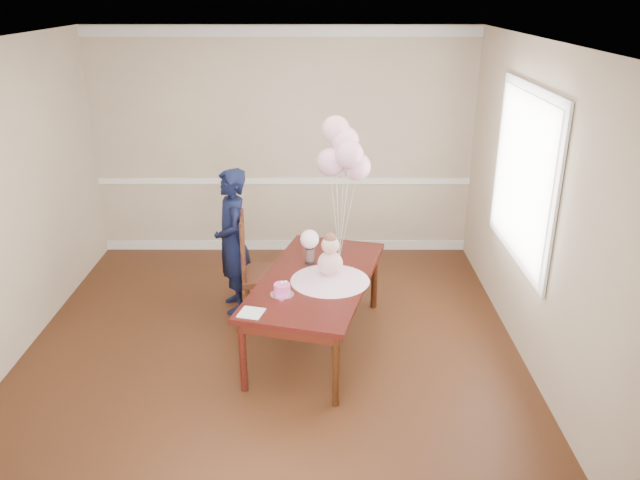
# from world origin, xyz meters

# --- Properties ---
(floor) EXTENTS (4.50, 5.00, 0.00)m
(floor) POSITION_xyz_m (0.00, 0.00, 0.00)
(floor) COLOR black
(floor) RESTS_ON ground
(ceiling) EXTENTS (4.50, 5.00, 0.02)m
(ceiling) POSITION_xyz_m (0.00, 0.00, 2.70)
(ceiling) COLOR white
(ceiling) RESTS_ON wall_back
(wall_back) EXTENTS (4.50, 0.02, 2.70)m
(wall_back) POSITION_xyz_m (0.00, 2.50, 1.35)
(wall_back) COLOR tan
(wall_back) RESTS_ON floor
(wall_front) EXTENTS (4.50, 0.02, 2.70)m
(wall_front) POSITION_xyz_m (0.00, -2.50, 1.35)
(wall_front) COLOR tan
(wall_front) RESTS_ON floor
(wall_right) EXTENTS (0.02, 5.00, 2.70)m
(wall_right) POSITION_xyz_m (2.25, 0.00, 1.35)
(wall_right) COLOR tan
(wall_right) RESTS_ON floor
(chair_rail_trim) EXTENTS (4.50, 0.02, 0.07)m
(chair_rail_trim) POSITION_xyz_m (0.00, 2.49, 0.90)
(chair_rail_trim) COLOR white
(chair_rail_trim) RESTS_ON wall_back
(crown_molding) EXTENTS (4.50, 0.02, 0.12)m
(crown_molding) POSITION_xyz_m (0.00, 2.49, 2.63)
(crown_molding) COLOR silver
(crown_molding) RESTS_ON wall_back
(baseboard_trim) EXTENTS (4.50, 0.02, 0.12)m
(baseboard_trim) POSITION_xyz_m (0.00, 2.49, 0.06)
(baseboard_trim) COLOR silver
(baseboard_trim) RESTS_ON floor
(window_frame) EXTENTS (0.02, 1.66, 1.56)m
(window_frame) POSITION_xyz_m (2.23, 0.50, 1.55)
(window_frame) COLOR white
(window_frame) RESTS_ON wall_right
(window_blinds) EXTENTS (0.01, 1.50, 1.40)m
(window_blinds) POSITION_xyz_m (2.21, 0.50, 1.55)
(window_blinds) COLOR silver
(window_blinds) RESTS_ON wall_right
(dining_table_top) EXTENTS (1.36, 2.01, 0.05)m
(dining_table_top) POSITION_xyz_m (0.41, 0.24, 0.67)
(dining_table_top) COLOR black
(dining_table_top) RESTS_ON table_leg_fl
(table_apron) EXTENTS (1.24, 1.90, 0.09)m
(table_apron) POSITION_xyz_m (0.41, 0.24, 0.60)
(table_apron) COLOR black
(table_apron) RESTS_ON table_leg_fl
(table_leg_fl) EXTENTS (0.08, 0.08, 0.64)m
(table_leg_fl) POSITION_xyz_m (-0.18, -0.48, 0.32)
(table_leg_fl) COLOR black
(table_leg_fl) RESTS_ON floor
(table_leg_fr) EXTENTS (0.08, 0.08, 0.64)m
(table_leg_fr) POSITION_xyz_m (0.56, -0.67, 0.32)
(table_leg_fr) COLOR black
(table_leg_fr) RESTS_ON floor
(table_leg_bl) EXTENTS (0.08, 0.08, 0.64)m
(table_leg_bl) POSITION_xyz_m (0.25, 1.16, 0.32)
(table_leg_bl) COLOR black
(table_leg_bl) RESTS_ON floor
(table_leg_br) EXTENTS (0.08, 0.08, 0.64)m
(table_leg_br) POSITION_xyz_m (0.99, 0.96, 0.32)
(table_leg_br) COLOR black
(table_leg_br) RESTS_ON floor
(baby_skirt) EXTENTS (0.85, 0.85, 0.09)m
(baby_skirt) POSITION_xyz_m (0.53, 0.16, 0.73)
(baby_skirt) COLOR #E1A6C6
(baby_skirt) RESTS_ON dining_table_top
(baby_torso) EXTENTS (0.22, 0.22, 0.22)m
(baby_torso) POSITION_xyz_m (0.53, 0.16, 0.85)
(baby_torso) COLOR pink
(baby_torso) RESTS_ON baby_skirt
(baby_head) EXTENTS (0.16, 0.16, 0.16)m
(baby_head) POSITION_xyz_m (0.53, 0.16, 1.03)
(baby_head) COLOR #DDAD98
(baby_head) RESTS_ON baby_torso
(baby_hair) EXTENTS (0.11, 0.11, 0.11)m
(baby_hair) POSITION_xyz_m (0.53, 0.16, 1.08)
(baby_hair) COLOR brown
(baby_hair) RESTS_ON baby_head
(cake_platter) EXTENTS (0.25, 0.25, 0.01)m
(cake_platter) POSITION_xyz_m (0.12, -0.11, 0.69)
(cake_platter) COLOR silver
(cake_platter) RESTS_ON dining_table_top
(birthday_cake) EXTENTS (0.17, 0.17, 0.09)m
(birthday_cake) POSITION_xyz_m (0.12, -0.11, 0.74)
(birthday_cake) COLOR #D54390
(birthday_cake) RESTS_ON cake_platter
(cake_flower_a) EXTENTS (0.03, 0.03, 0.03)m
(cake_flower_a) POSITION_xyz_m (0.12, -0.11, 0.80)
(cake_flower_a) COLOR white
(cake_flower_a) RESTS_ON birthday_cake
(cake_flower_b) EXTENTS (0.03, 0.03, 0.03)m
(cake_flower_b) POSITION_xyz_m (0.15, -0.10, 0.80)
(cake_flower_b) COLOR silver
(cake_flower_b) RESTS_ON birthday_cake
(rose_vase_near) EXTENTS (0.11, 0.11, 0.15)m
(rose_vase_near) POSITION_xyz_m (0.34, 0.54, 0.76)
(rose_vase_near) COLOR silver
(rose_vase_near) RESTS_ON dining_table_top
(roses_near) EXTENTS (0.17, 0.17, 0.17)m
(roses_near) POSITION_xyz_m (0.34, 0.54, 0.93)
(roses_near) COLOR white
(roses_near) RESTS_ON rose_vase_near
(napkin) EXTENTS (0.22, 0.22, 0.01)m
(napkin) POSITION_xyz_m (-0.10, -0.43, 0.69)
(napkin) COLOR silver
(napkin) RESTS_ON dining_table_top
(balloon_weight) EXTENTS (0.04, 0.04, 0.02)m
(balloon_weight) POSITION_xyz_m (0.62, 0.71, 0.70)
(balloon_weight) COLOR white
(balloon_weight) RESTS_ON dining_table_top
(balloon_a) EXTENTS (0.26, 0.26, 0.26)m
(balloon_a) POSITION_xyz_m (0.53, 0.73, 1.61)
(balloon_a) COLOR #EEA9CC
(balloon_a) RESTS_ON balloon_ribbon_a
(balloon_b) EXTENTS (0.26, 0.26, 0.26)m
(balloon_b) POSITION_xyz_m (0.70, 0.64, 1.70)
(balloon_b) COLOR #F1ABCF
(balloon_b) RESTS_ON balloon_ribbon_b
(balloon_c) EXTENTS (0.26, 0.26, 0.26)m
(balloon_c) POSITION_xyz_m (0.66, 0.79, 1.79)
(balloon_c) COLOR #FEB4D8
(balloon_c) RESTS_ON balloon_ribbon_c
(balloon_d) EXTENTS (0.26, 0.26, 0.26)m
(balloon_d) POSITION_xyz_m (0.58, 0.83, 1.88)
(balloon_d) COLOR #F9B0C8
(balloon_d) RESTS_ON balloon_ribbon_d
(balloon_e) EXTENTS (0.26, 0.26, 0.26)m
(balloon_e) POSITION_xyz_m (0.78, 0.74, 1.56)
(balloon_e) COLOR #FBB2CD
(balloon_e) RESTS_ON balloon_ribbon_e
(balloon_ribbon_a) EXTENTS (0.08, 0.03, 0.77)m
(balloon_ribbon_a) POSITION_xyz_m (0.58, 0.72, 1.08)
(balloon_ribbon_a) COLOR white
(balloon_ribbon_a) RESTS_ON balloon_weight
(balloon_ribbon_b) EXTENTS (0.08, 0.07, 0.86)m
(balloon_ribbon_b) POSITION_xyz_m (0.66, 0.67, 1.13)
(balloon_ribbon_b) COLOR white
(balloon_ribbon_b) RESTS_ON balloon_weight
(balloon_ribbon_c) EXTENTS (0.04, 0.08, 0.95)m
(balloon_ribbon_c) POSITION_xyz_m (0.64, 0.75, 1.18)
(balloon_ribbon_c) COLOR silver
(balloon_ribbon_c) RESTS_ON balloon_weight
(balloon_ribbon_d) EXTENTS (0.05, 0.11, 1.04)m
(balloon_ribbon_d) POSITION_xyz_m (0.60, 0.77, 1.22)
(balloon_ribbon_d) COLOR white
(balloon_ribbon_d) RESTS_ON balloon_weight
(balloon_ribbon_e) EXTENTS (0.14, 0.03, 0.71)m
(balloon_ribbon_e) POSITION_xyz_m (0.70, 0.72, 1.06)
(balloon_ribbon_e) COLOR silver
(balloon_ribbon_e) RESTS_ON balloon_weight
(dining_chair_seat) EXTENTS (0.53, 0.53, 0.05)m
(dining_chair_seat) POSITION_xyz_m (-0.08, 0.70, 0.49)
(dining_chair_seat) COLOR #3B1B10
(dining_chair_seat) RESTS_ON chair_leg_fl
(chair_leg_fl) EXTENTS (0.05, 0.05, 0.47)m
(chair_leg_fl) POSITION_xyz_m (-0.25, 0.48, 0.23)
(chair_leg_fl) COLOR #351B0E
(chair_leg_fl) RESTS_ON floor
(chair_leg_fr) EXTENTS (0.05, 0.05, 0.47)m
(chair_leg_fr) POSITION_xyz_m (0.14, 0.53, 0.23)
(chair_leg_fr) COLOR #37120F
(chair_leg_fr) RESTS_ON floor
(chair_leg_bl) EXTENTS (0.05, 0.05, 0.47)m
(chair_leg_bl) POSITION_xyz_m (-0.30, 0.87, 0.23)
(chair_leg_bl) COLOR #351D0E
(chair_leg_bl) RESTS_ON floor
(chair_leg_br) EXTENTS (0.05, 0.05, 0.47)m
(chair_leg_br) POSITION_xyz_m (0.09, 0.92, 0.23)
(chair_leg_br) COLOR #331B0E
(chair_leg_br) RESTS_ON floor
(chair_back_post_l) EXTENTS (0.05, 0.05, 0.61)m
(chair_back_post_l) POSITION_xyz_m (-0.27, 0.48, 0.81)
(chair_back_post_l) COLOR #391A0F
(chair_back_post_l) RESTS_ON dining_chair_seat
(chair_back_post_r) EXTENTS (0.05, 0.05, 0.61)m
(chair_back_post_r) POSITION_xyz_m (-0.32, 0.86, 0.81)
(chair_back_post_r) COLOR #38150F
(chair_back_post_r) RESTS_ON dining_chair_seat
(chair_slat_low) EXTENTS (0.09, 0.44, 0.05)m
(chair_slat_low) POSITION_xyz_m (-0.29, 0.67, 0.67)
(chair_slat_low) COLOR #3C1D10
(chair_slat_low) RESTS_ON dining_chair_seat
(chair_slat_mid) EXTENTS (0.09, 0.44, 0.05)m
(chair_slat_mid) POSITION_xyz_m (-0.29, 0.67, 0.85)
(chair_slat_mid) COLOR #351C0E
(chair_slat_mid) RESTS_ON dining_chair_seat
(chair_slat_top) EXTENTS (0.09, 0.44, 0.05)m
(chair_slat_top) POSITION_xyz_m (-0.29, 0.67, 1.02)
(chair_slat_top) COLOR #35190E
(chair_slat_top) RESTS_ON dining_chair_seat
(woman) EXTENTS (0.49, 0.62, 1.48)m
(woman) POSITION_xyz_m (-0.43, 0.95, 0.74)
(woman) COLOR black
(woman) RESTS_ON floor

